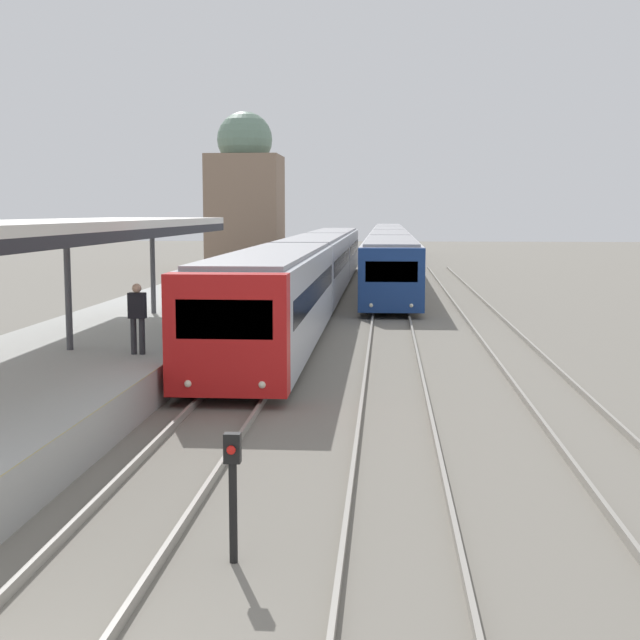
# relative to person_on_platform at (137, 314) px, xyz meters

# --- Properties ---
(platform_canopy) EXTENTS (4.00, 19.57, 3.12)m
(platform_canopy) POSITION_rel_person_on_platform_xyz_m (-1.79, 0.55, 2.05)
(platform_canopy) COLOR beige
(platform_canopy) RESTS_ON station_platform
(person_on_platform) EXTENTS (0.40, 0.22, 1.66)m
(person_on_platform) POSITION_rel_person_on_platform_xyz_m (0.00, 0.00, 0.00)
(person_on_platform) COLOR #2D2D33
(person_on_platform) RESTS_ON station_platform
(train_near) EXTENTS (2.66, 47.06, 3.02)m
(train_near) POSITION_rel_person_on_platform_xyz_m (2.40, 21.63, -0.14)
(train_near) COLOR red
(train_near) RESTS_ON ground_plane
(train_far) EXTENTS (2.63, 60.64, 2.91)m
(train_far) POSITION_rel_person_on_platform_xyz_m (5.99, 44.64, -0.20)
(train_far) COLOR navy
(train_far) RESTS_ON ground_plane
(signal_post_near) EXTENTS (0.20, 0.21, 1.59)m
(signal_post_near) POSITION_rel_person_on_platform_xyz_m (3.98, -10.06, -0.82)
(signal_post_near) COLOR black
(signal_post_near) RESTS_ON ground_plane
(distant_domed_building) EXTENTS (5.22, 5.22, 11.38)m
(distant_domed_building) POSITION_rel_person_on_platform_xyz_m (-4.52, 44.78, 3.48)
(distant_domed_building) COLOR #89705B
(distant_domed_building) RESTS_ON ground_plane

